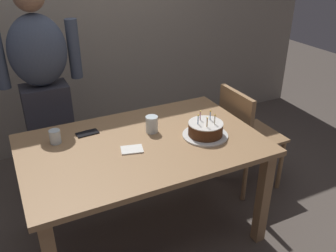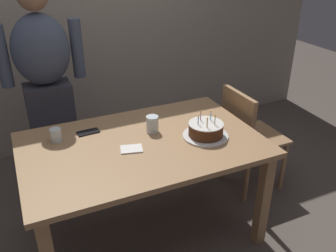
{
  "view_description": "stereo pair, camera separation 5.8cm",
  "coord_description": "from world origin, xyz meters",
  "px_view_note": "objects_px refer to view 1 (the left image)",
  "views": [
    {
      "loc": [
        -0.73,
        -1.84,
        1.87
      ],
      "look_at": [
        0.16,
        -0.04,
        0.84
      ],
      "focal_mm": 38.6,
      "sensor_mm": 36.0,
      "label": 1
    },
    {
      "loc": [
        -0.68,
        -1.87,
        1.87
      ],
      "look_at": [
        0.16,
        -0.04,
        0.84
      ],
      "focal_mm": 38.6,
      "sensor_mm": 36.0,
      "label": 2
    }
  ],
  "objects_px": {
    "napkin_stack": "(132,149)",
    "person_man_bearded": "(44,91)",
    "birthday_cake": "(205,130)",
    "cell_phone": "(87,133)",
    "water_glass_far": "(152,124)",
    "dining_chair": "(244,132)",
    "water_glass_near": "(55,137)"
  },
  "relations": [
    {
      "from": "napkin_stack",
      "to": "person_man_bearded",
      "type": "bearing_deg",
      "value": 112.01
    },
    {
      "from": "birthday_cake",
      "to": "person_man_bearded",
      "type": "height_order",
      "value": "person_man_bearded"
    },
    {
      "from": "birthday_cake",
      "to": "napkin_stack",
      "type": "height_order",
      "value": "birthday_cake"
    },
    {
      "from": "cell_phone",
      "to": "person_man_bearded",
      "type": "bearing_deg",
      "value": 102.75
    },
    {
      "from": "birthday_cake",
      "to": "water_glass_far",
      "type": "bearing_deg",
      "value": 144.19
    },
    {
      "from": "cell_phone",
      "to": "napkin_stack",
      "type": "height_order",
      "value": "same"
    },
    {
      "from": "cell_phone",
      "to": "napkin_stack",
      "type": "relative_size",
      "value": 1.09
    },
    {
      "from": "napkin_stack",
      "to": "dining_chair",
      "type": "bearing_deg",
      "value": 12.32
    },
    {
      "from": "birthday_cake",
      "to": "dining_chair",
      "type": "relative_size",
      "value": 0.34
    },
    {
      "from": "napkin_stack",
      "to": "water_glass_far",
      "type": "bearing_deg",
      "value": 38.25
    },
    {
      "from": "birthday_cake",
      "to": "napkin_stack",
      "type": "distance_m",
      "value": 0.5
    },
    {
      "from": "water_glass_near",
      "to": "water_glass_far",
      "type": "xyz_separation_m",
      "value": [
        0.6,
        -0.13,
        0.01
      ]
    },
    {
      "from": "water_glass_far",
      "to": "cell_phone",
      "type": "bearing_deg",
      "value": 157.52
    },
    {
      "from": "person_man_bearded",
      "to": "dining_chair",
      "type": "height_order",
      "value": "person_man_bearded"
    },
    {
      "from": "water_glass_far",
      "to": "dining_chair",
      "type": "xyz_separation_m",
      "value": [
        0.83,
        0.06,
        -0.28
      ]
    },
    {
      "from": "napkin_stack",
      "to": "dining_chair",
      "type": "relative_size",
      "value": 0.15
    },
    {
      "from": "napkin_stack",
      "to": "water_glass_near",
      "type": "bearing_deg",
      "value": 143.44
    },
    {
      "from": "water_glass_near",
      "to": "dining_chair",
      "type": "relative_size",
      "value": 0.1
    },
    {
      "from": "water_glass_far",
      "to": "napkin_stack",
      "type": "xyz_separation_m",
      "value": [
        -0.21,
        -0.16,
        -0.05
      ]
    },
    {
      "from": "cell_phone",
      "to": "dining_chair",
      "type": "distance_m",
      "value": 1.25
    },
    {
      "from": "person_man_bearded",
      "to": "birthday_cake",
      "type": "bearing_deg",
      "value": 132.62
    },
    {
      "from": "water_glass_near",
      "to": "person_man_bearded",
      "type": "xyz_separation_m",
      "value": [
        0.04,
        0.58,
        0.09
      ]
    },
    {
      "from": "birthday_cake",
      "to": "water_glass_far",
      "type": "height_order",
      "value": "birthday_cake"
    },
    {
      "from": "birthday_cake",
      "to": "cell_phone",
      "type": "bearing_deg",
      "value": 151.48
    },
    {
      "from": "birthday_cake",
      "to": "water_glass_far",
      "type": "xyz_separation_m",
      "value": [
        -0.29,
        0.21,
        0.01
      ]
    },
    {
      "from": "cell_phone",
      "to": "dining_chair",
      "type": "bearing_deg",
      "value": -8.64
    },
    {
      "from": "person_man_bearded",
      "to": "water_glass_near",
      "type": "bearing_deg",
      "value": 85.72
    },
    {
      "from": "cell_phone",
      "to": "water_glass_near",
      "type": "bearing_deg",
      "value": -175.58
    },
    {
      "from": "water_glass_far",
      "to": "napkin_stack",
      "type": "height_order",
      "value": "water_glass_far"
    },
    {
      "from": "cell_phone",
      "to": "dining_chair",
      "type": "xyz_separation_m",
      "value": [
        1.22,
        -0.1,
        -0.23
      ]
    },
    {
      "from": "napkin_stack",
      "to": "person_man_bearded",
      "type": "xyz_separation_m",
      "value": [
        -0.35,
        0.87,
        0.13
      ]
    },
    {
      "from": "water_glass_far",
      "to": "napkin_stack",
      "type": "relative_size",
      "value": 0.84
    }
  ]
}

